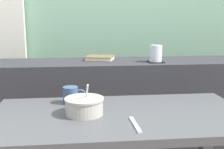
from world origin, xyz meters
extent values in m
cube|color=#2D2D33|center=(0.00, 0.55, 0.41)|extent=(2.80, 0.38, 0.83)
cube|color=#4C4C51|center=(-0.07, -0.08, 0.67)|extent=(1.16, 0.59, 0.03)
cube|color=black|center=(0.24, 0.47, 0.83)|extent=(0.10, 0.10, 0.00)
cylinder|color=white|center=(0.24, 0.47, 0.88)|extent=(0.08, 0.08, 0.10)
cylinder|color=orange|center=(0.24, 0.47, 0.87)|extent=(0.07, 0.07, 0.06)
cube|color=brown|center=(-0.11, 0.61, 0.83)|extent=(0.21, 0.19, 0.00)
cube|color=silver|center=(-0.11, 0.61, 0.84)|extent=(0.20, 0.19, 0.02)
cube|color=brown|center=(-0.11, 0.61, 0.85)|extent=(0.21, 0.19, 0.00)
cube|color=brown|center=(-0.20, 0.63, 0.84)|extent=(0.05, 0.15, 0.03)
cylinder|color=#BCB7A8|center=(-0.23, -0.08, 0.72)|extent=(0.17, 0.17, 0.08)
cylinder|color=#BCB7A8|center=(-0.23, -0.08, 0.75)|extent=(0.17, 0.17, 0.01)
cylinder|color=#9E5B33|center=(-0.23, -0.08, 0.71)|extent=(0.15, 0.15, 0.05)
cylinder|color=silver|center=(-0.22, -0.05, 0.76)|extent=(0.02, 0.13, 0.13)
ellipsoid|color=silver|center=(-0.22, -0.03, 0.72)|extent=(0.03, 0.05, 0.01)
cube|color=silver|center=(-0.03, -0.23, 0.69)|extent=(0.02, 0.17, 0.01)
cylinder|color=#3D567A|center=(-0.29, 0.10, 0.73)|extent=(0.08, 0.08, 0.08)
torus|color=#3D567A|center=(-0.24, 0.10, 0.73)|extent=(0.05, 0.01, 0.05)
camera|label=1|loc=(-0.23, -1.30, 1.11)|focal=45.93mm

